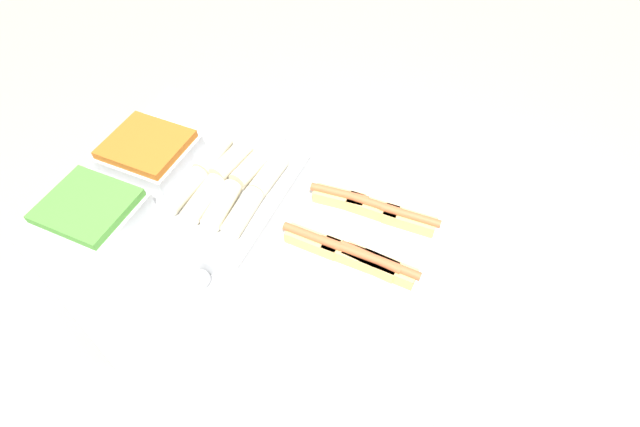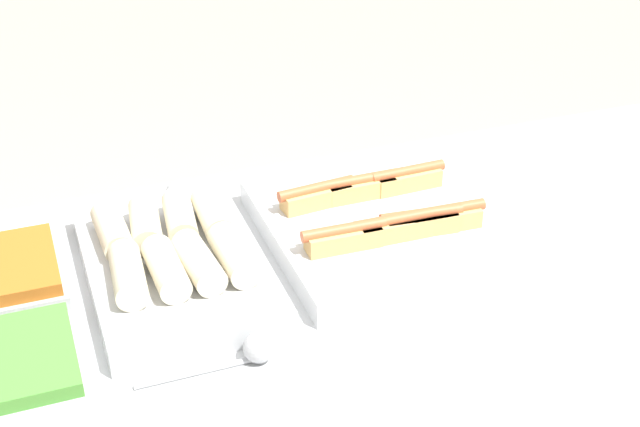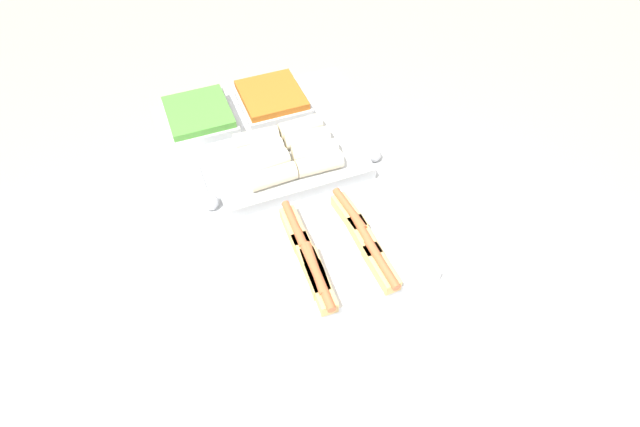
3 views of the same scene
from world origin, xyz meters
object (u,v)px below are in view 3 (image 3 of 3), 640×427
object	(u,v)px
tray_hotdogs	(333,250)
tray_side_front	(200,118)
tray_wraps	(288,159)
serving_spoon_near	(209,200)
serving_spoon_far	(372,153)
tray_side_back	(272,101)

from	to	relation	value
tray_hotdogs	tray_side_front	distance (m)	0.72
tray_wraps	tray_hotdogs	bearing A→B (deg)	-0.37
tray_side_front	tray_wraps	bearing A→B (deg)	34.59
tray_wraps	serving_spoon_near	bearing A→B (deg)	-77.29
tray_wraps	tray_side_front	world-z (taller)	tray_wraps
tray_hotdogs	tray_side_front	bearing A→B (deg)	-162.88
tray_hotdogs	tray_side_front	size ratio (longest dim) A/B	1.87
tray_hotdogs	serving_spoon_far	xyz separation A→B (m)	(-0.32, 0.27, -0.01)
tray_side_back	serving_spoon_far	xyz separation A→B (m)	(0.37, 0.22, -0.01)
tray_hotdogs	serving_spoon_near	distance (m)	0.42
serving_spoon_far	tray_wraps	bearing A→B (deg)	-101.33
tray_wraps	serving_spoon_near	world-z (taller)	tray_wraps
tray_wraps	tray_side_back	world-z (taller)	tray_wraps
serving_spoon_near	serving_spoon_far	xyz separation A→B (m)	(-0.01, 0.54, 0.00)
tray_hotdogs	serving_spoon_far	distance (m)	0.42
tray_hotdogs	serving_spoon_far	bearing A→B (deg)	139.89
serving_spoon_near	serving_spoon_far	world-z (taller)	same
tray_wraps	serving_spoon_near	xyz separation A→B (m)	(0.06, -0.27, -0.02)
tray_side_front	serving_spoon_far	size ratio (longest dim) A/B	1.20
tray_side_front	tray_hotdogs	bearing A→B (deg)	17.12
tray_wraps	tray_side_front	bearing A→B (deg)	-145.41
tray_side_front	serving_spoon_near	distance (m)	0.38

